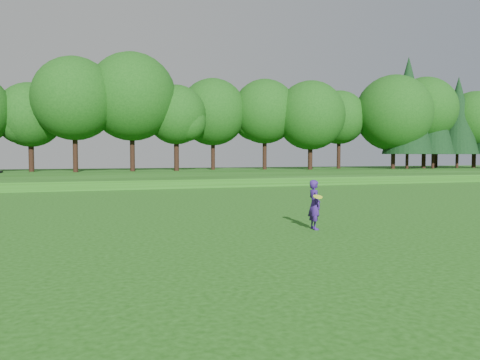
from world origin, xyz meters
name	(u,v)px	position (x,y,z in m)	size (l,w,h in m)	color
ground	(273,237)	(0.00, 0.00, 0.00)	(140.00, 140.00, 0.00)	#18480D
berm	(136,175)	(0.00, 34.00, 0.30)	(130.00, 30.00, 0.60)	#18480D
walking_path	(158,188)	(0.00, 20.00, 0.02)	(130.00, 1.60, 0.04)	gray
treeline	(131,98)	(0.00, 38.00, 8.10)	(104.00, 7.00, 15.00)	#12420F
woman	(314,205)	(1.70, 0.83, 0.75)	(0.49, 0.93, 1.49)	navy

